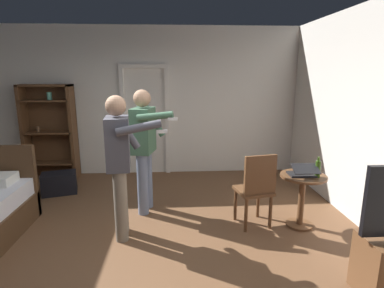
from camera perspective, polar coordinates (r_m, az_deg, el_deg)
The scene contains 11 objects.
ground_plane at distance 3.76m, azimuth -12.88°, elevation -18.88°, with size 6.61×6.61×0.00m, color brown.
wall_back at distance 6.12m, azimuth -9.20°, elevation 7.67°, with size 6.25×0.12×2.83m, color silver.
doorway_frame at distance 6.06m, azimuth -8.65°, elevation 5.80°, with size 0.93×0.08×2.13m.
bookshelf at distance 6.37m, azimuth -24.79°, elevation 2.73°, with size 0.94×0.32×1.77m.
side_table at distance 4.26m, azimuth 19.67°, elevation -8.42°, with size 0.58×0.58×0.70m.
laptop at distance 4.12m, azimuth 19.80°, elevation -4.94°, with size 0.33×0.33×0.17m.
bottle_on_table at distance 4.14m, azimuth 22.24°, elevation -4.23°, with size 0.06×0.06×0.26m.
wooden_chair at distance 4.05m, azimuth 11.76°, elevation -7.84°, with size 0.50×0.50×0.99m.
person_blue_shirt at distance 3.71m, azimuth -13.23°, elevation -2.55°, with size 0.73×0.56×1.72m.
person_striped_shirt at distance 4.36m, azimuth -8.81°, elevation 0.25°, with size 0.64×0.66×1.75m.
suitcase_dark at distance 5.64m, azimuth -23.33°, elevation -6.65°, with size 0.54×0.36×0.35m, color black.
Camera 1 is at (0.60, -3.15, 1.97)m, focal length 28.84 mm.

